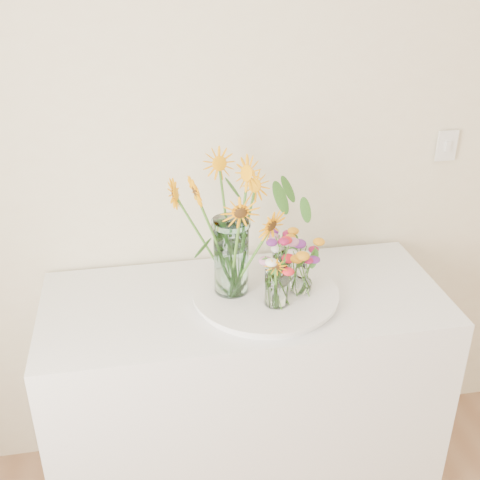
% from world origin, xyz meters
% --- Properties ---
extents(counter, '(1.40, 0.60, 0.90)m').
position_xyz_m(counter, '(-0.51, 1.93, 0.45)').
color(counter, white).
rests_on(counter, ground_plane).
extents(tray, '(0.48, 0.48, 0.02)m').
position_xyz_m(tray, '(-0.45, 1.91, 0.91)').
color(tray, white).
rests_on(tray, counter).
extents(mason_jar, '(0.13, 0.13, 0.27)m').
position_xyz_m(mason_jar, '(-0.56, 1.94, 1.06)').
color(mason_jar, silver).
rests_on(mason_jar, tray).
extents(sunflower_bouquet, '(0.67, 0.67, 0.49)m').
position_xyz_m(sunflower_bouquet, '(-0.56, 1.94, 1.17)').
color(sunflower_bouquet, '#FFA005').
rests_on(sunflower_bouquet, tray).
extents(small_vase_a, '(0.09, 0.09, 0.14)m').
position_xyz_m(small_vase_a, '(-0.43, 1.83, 0.99)').
color(small_vase_a, white).
rests_on(small_vase_a, tray).
extents(wildflower_posy_a, '(0.19, 0.19, 0.23)m').
position_xyz_m(wildflower_posy_a, '(-0.43, 1.83, 1.04)').
color(wildflower_posy_a, orange).
rests_on(wildflower_posy_a, tray).
extents(small_vase_b, '(0.09, 0.09, 0.11)m').
position_xyz_m(small_vase_b, '(-0.33, 1.89, 0.98)').
color(small_vase_b, white).
rests_on(small_vase_b, tray).
extents(wildflower_posy_b, '(0.19, 0.19, 0.20)m').
position_xyz_m(wildflower_posy_b, '(-0.33, 1.89, 1.03)').
color(wildflower_posy_b, orange).
rests_on(wildflower_posy_b, tray).
extents(small_vase_c, '(0.08, 0.08, 0.12)m').
position_xyz_m(small_vase_c, '(-0.37, 1.98, 0.98)').
color(small_vase_c, white).
rests_on(small_vase_c, tray).
extents(wildflower_posy_c, '(0.18, 0.18, 0.21)m').
position_xyz_m(wildflower_posy_c, '(-0.37, 1.98, 1.03)').
color(wildflower_posy_c, orange).
rests_on(wildflower_posy_c, tray).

